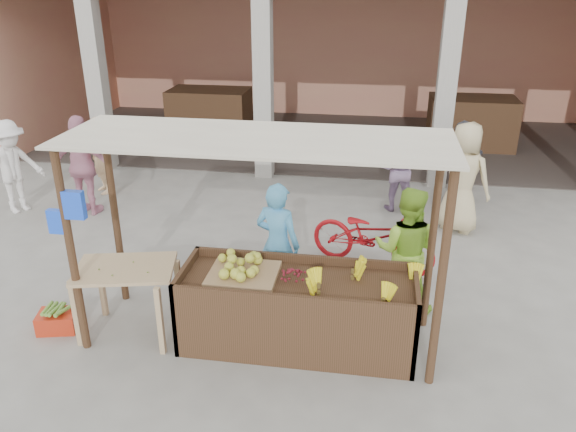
% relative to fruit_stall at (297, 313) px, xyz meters
% --- Properties ---
extents(ground, '(60.00, 60.00, 0.00)m').
position_rel_fruit_stall_xyz_m(ground, '(-0.50, 0.00, -0.40)').
color(ground, slate).
rests_on(ground, ground).
extents(market_building, '(14.40, 6.40, 4.20)m').
position_rel_fruit_stall_xyz_m(market_building, '(-0.45, 8.93, 2.30)').
color(market_building, tan).
rests_on(market_building, ground).
extents(fruit_stall, '(2.60, 0.95, 0.80)m').
position_rel_fruit_stall_xyz_m(fruit_stall, '(0.00, 0.00, 0.00)').
color(fruit_stall, '#492D1D').
rests_on(fruit_stall, ground).
extents(stall_awning, '(4.09, 1.35, 2.39)m').
position_rel_fruit_stall_xyz_m(stall_awning, '(-0.51, 0.06, 1.58)').
color(stall_awning, '#492D1D').
rests_on(stall_awning, ground).
extents(banana_heap, '(1.16, 0.63, 0.21)m').
position_rel_fruit_stall_xyz_m(banana_heap, '(0.73, -0.01, 0.51)').
color(banana_heap, yellow).
rests_on(banana_heap, fruit_stall).
extents(melon_tray, '(0.76, 0.66, 0.20)m').
position_rel_fruit_stall_xyz_m(melon_tray, '(-0.61, 0.02, 0.49)').
color(melon_tray, '#99764E').
rests_on(melon_tray, fruit_stall).
extents(berry_heap, '(0.45, 0.37, 0.14)m').
position_rel_fruit_stall_xyz_m(berry_heap, '(-0.06, 0.04, 0.47)').
color(berry_heap, maroon).
rests_on(berry_heap, fruit_stall).
extents(side_table, '(1.22, 0.95, 0.88)m').
position_rel_fruit_stall_xyz_m(side_table, '(-1.94, -0.12, 0.34)').
color(side_table, tan).
rests_on(side_table, ground).
extents(papaya_pile, '(0.71, 0.41, 0.20)m').
position_rel_fruit_stall_xyz_m(papaya_pile, '(-1.94, -0.12, 0.58)').
color(papaya_pile, '#54892D').
rests_on(papaya_pile, side_table).
extents(red_crate, '(0.51, 0.41, 0.23)m').
position_rel_fruit_stall_xyz_m(red_crate, '(-2.84, -0.19, -0.28)').
color(red_crate, red).
rests_on(red_crate, ground).
extents(plantain_bundle, '(0.37, 0.26, 0.07)m').
position_rel_fruit_stall_xyz_m(plantain_bundle, '(-2.84, -0.19, -0.13)').
color(plantain_bundle, olive).
rests_on(plantain_bundle, red_crate).
extents(produce_sacks, '(0.74, 0.69, 0.56)m').
position_rel_fruit_stall_xyz_m(produce_sacks, '(2.48, 5.53, -0.12)').
color(produce_sacks, maroon).
rests_on(produce_sacks, ground).
extents(vendor_blue, '(0.76, 0.64, 1.72)m').
position_rel_fruit_stall_xyz_m(vendor_blue, '(-0.37, 0.87, 0.46)').
color(vendor_blue, '#51AAE1').
rests_on(vendor_blue, ground).
extents(vendor_green, '(0.90, 0.64, 1.71)m').
position_rel_fruit_stall_xyz_m(vendor_green, '(1.19, 0.94, 0.45)').
color(vendor_green, '#96CC37').
rests_on(vendor_green, ground).
extents(motorcycle, '(1.23, 2.02, 1.00)m').
position_rel_fruit_stall_xyz_m(motorcycle, '(0.79, 1.98, 0.10)').
color(motorcycle, '#9C0E13').
rests_on(motorcycle, ground).
extents(shopper_a, '(1.08, 1.27, 1.77)m').
position_rel_fruit_stall_xyz_m(shopper_a, '(-5.44, 3.08, 0.49)').
color(shopper_a, white).
rests_on(shopper_a, ground).
extents(shopper_b, '(1.14, 0.67, 1.86)m').
position_rel_fruit_stall_xyz_m(shopper_b, '(-4.17, 3.18, 0.53)').
color(shopper_b, '#CB849A').
rests_on(shopper_b, ground).
extents(shopper_c, '(1.14, 1.00, 2.00)m').
position_rel_fruit_stall_xyz_m(shopper_c, '(2.16, 3.49, 0.60)').
color(shopper_c, tan).
rests_on(shopper_c, ground).
extents(shopper_d, '(1.07, 1.64, 1.64)m').
position_rel_fruit_stall_xyz_m(shopper_d, '(2.31, 4.64, 0.42)').
color(shopper_d, '#4A4A55').
rests_on(shopper_d, ground).
extents(shopper_e, '(0.71, 0.71, 1.53)m').
position_rel_fruit_stall_xyz_m(shopper_e, '(-4.38, 4.20, 0.37)').
color(shopper_e, tan).
rests_on(shopper_e, ground).
extents(shopper_f, '(0.86, 0.56, 1.66)m').
position_rel_fruit_stall_xyz_m(shopper_f, '(1.18, 4.22, 0.43)').
color(shopper_f, gray).
rests_on(shopper_f, ground).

